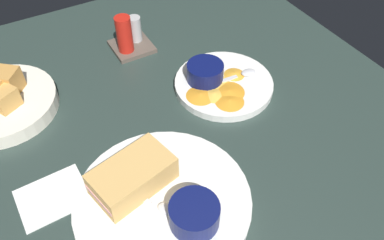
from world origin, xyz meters
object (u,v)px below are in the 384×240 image
Objects in this scene: spoon_by_dark_ramekin at (160,206)px; plate_chips_companion at (224,84)px; bread_basket_rear at (1,101)px; plate_sandwich_main at (163,201)px; spoon_by_gravy_ramekin at (243,74)px; ramekin_dark_sauce at (194,214)px; sandwich_half_near at (133,176)px; condiment_caddy at (129,37)px; ramekin_light_gravy at (205,72)px.

spoon_by_dark_ramekin is 32.20cm from plate_chips_companion.
spoon_by_dark_ramekin is 39.94cm from bread_basket_rear.
spoon_by_gravy_ramekin is at bearing 33.22° from plate_sandwich_main.
bread_basket_rear is at bearing 116.34° from ramekin_dark_sauce.
plate_sandwich_main is 30.58cm from plate_chips_companion.
plate_sandwich_main is 3.25× the size of spoon_by_dark_ramekin.
sandwich_half_near is 39.43cm from condiment_caddy.
ramekin_light_gravy is at bearing -19.15° from bread_basket_rear.
plate_chips_companion is 4.69cm from spoon_by_gravy_ramekin.
condiment_caddy is at bearing 72.60° from spoon_by_dark_ramekin.
spoon_by_gravy_ramekin is (28.48, 18.65, 1.16)cm from plate_sandwich_main.
ramekin_dark_sauce is 0.88× the size of spoon_by_dark_ramekin.
plate_chips_companion is (25.03, 20.22, -1.16)cm from spoon_by_dark_ramekin.
bread_basket_rear is at bearing 117.00° from plate_sandwich_main.
sandwich_half_near is at bearing -112.38° from condiment_caddy.
ramekin_dark_sauce is at bearing -63.57° from sandwich_half_near.
ramekin_light_gravy is 0.77× the size of spoon_by_gravy_ramekin.
condiment_caddy reaches higher than bread_basket_rear.
spoon_by_dark_ramekin is 0.41× the size of bread_basket_rear.
spoon_by_dark_ramekin is 31.68cm from ramekin_light_gravy.
spoon_by_dark_ramekin is at bearing -133.86° from ramekin_light_gravy.
sandwich_half_near reaches higher than plate_sandwich_main.
sandwich_half_near is 1.89× the size of ramekin_light_gravy.
bread_basket_rear reaches higher than ramekin_light_gravy.
plate_sandwich_main is at bearing -141.56° from plate_chips_companion.
condiment_caddy reaches higher than ramekin_light_gravy.
spoon_by_dark_ramekin is (-3.52, 4.75, -1.79)cm from ramekin_dark_sauce.
sandwich_half_near is 30.56cm from plate_chips_companion.
spoon_by_dark_ramekin reaches higher than plate_chips_companion.
plate_sandwich_main is at bearing -133.98° from ramekin_light_gravy.
plate_chips_companion is (23.95, 19.01, 0.00)cm from plate_sandwich_main.
plate_sandwich_main is 2.00cm from spoon_by_dark_ramekin.
sandwich_half_near reaches higher than spoon_by_gravy_ramekin.
plate_chips_companion is at bearing 28.21° from sandwich_half_near.
ramekin_light_gravy is at bearing 158.89° from spoon_by_gravy_ramekin.
ramekin_light_gravy is (23.67, 16.95, -0.38)cm from sandwich_half_near.
condiment_caddy reaches higher than spoon_by_dark_ramekin.
sandwich_half_near is 1.65× the size of spoon_by_dark_ramekin.
spoon_by_dark_ramekin is 1.15× the size of ramekin_light_gravy.
ramekin_dark_sauce is 0.81× the size of condiment_caddy.
bread_basket_rear is (-15.02, 30.39, -1.74)cm from sandwich_half_near.
spoon_by_gravy_ramekin is 27.78cm from condiment_caddy.
sandwich_half_near is 1.88× the size of ramekin_dark_sauce.
sandwich_half_near is 34.36cm from spoon_by_gravy_ramekin.
spoon_by_gravy_ramekin is (31.31, 14.00, -2.04)cm from sandwich_half_near.
plate_sandwich_main is 2.88× the size of spoon_by_gravy_ramekin.
bread_basket_rear is (-20.30, 41.00, -1.50)cm from ramekin_dark_sauce.
ramekin_light_gravy is (21.92, 22.81, 1.66)cm from spoon_by_dark_ramekin.
plate_chips_companion is at bearing 38.94° from spoon_by_dark_ramekin.
sandwich_half_near is at bearing 106.64° from spoon_by_dark_ramekin.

